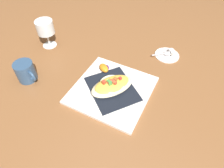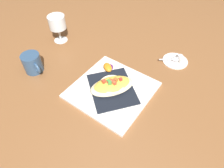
{
  "view_description": "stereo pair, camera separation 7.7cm",
  "coord_description": "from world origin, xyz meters",
  "px_view_note": "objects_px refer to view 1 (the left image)",
  "views": [
    {
      "loc": [
        -0.29,
        0.43,
        0.61
      ],
      "look_at": [
        0.0,
        0.0,
        0.04
      ],
      "focal_mm": 31.82,
      "sensor_mm": 36.0,
      "label": 1
    },
    {
      "loc": [
        -0.35,
        0.38,
        0.61
      ],
      "look_at": [
        0.0,
        0.0,
        0.04
      ],
      "focal_mm": 31.82,
      "sensor_mm": 36.0,
      "label": 2
    }
  ],
  "objects_px": {
    "creamer_saucer": "(167,55)",
    "stemmed_glass": "(45,29)",
    "creamer_cup_0": "(173,54)",
    "square_plate": "(112,90)",
    "creamer_cup_1": "(171,51)",
    "coffee_mug": "(26,72)",
    "spoon": "(167,53)",
    "gratin_dish": "(112,85)",
    "orange_garnish": "(104,68)"
  },
  "relations": [
    {
      "from": "creamer_saucer",
      "to": "coffee_mug",
      "type": "bearing_deg",
      "value": 48.33
    },
    {
      "from": "square_plate",
      "to": "spoon",
      "type": "height_order",
      "value": "spoon"
    },
    {
      "from": "square_plate",
      "to": "creamer_cup_0",
      "type": "height_order",
      "value": "creamer_cup_0"
    },
    {
      "from": "square_plate",
      "to": "stemmed_glass",
      "type": "xyz_separation_m",
      "value": [
        0.43,
        -0.07,
        0.09
      ]
    },
    {
      "from": "gratin_dish",
      "to": "creamer_cup_1",
      "type": "xyz_separation_m",
      "value": [
        -0.1,
        -0.36,
        -0.02
      ]
    },
    {
      "from": "stemmed_glass",
      "to": "creamer_cup_1",
      "type": "bearing_deg",
      "value": -151.89
    },
    {
      "from": "coffee_mug",
      "to": "spoon",
      "type": "height_order",
      "value": "coffee_mug"
    },
    {
      "from": "square_plate",
      "to": "creamer_cup_1",
      "type": "relative_size",
      "value": 12.36
    },
    {
      "from": "stemmed_glass",
      "to": "creamer_cup_1",
      "type": "xyz_separation_m",
      "value": [
        -0.53,
        -0.29,
        -0.08
      ]
    },
    {
      "from": "orange_garnish",
      "to": "creamer_saucer",
      "type": "relative_size",
      "value": 0.58
    },
    {
      "from": "creamer_cup_0",
      "to": "creamer_cup_1",
      "type": "bearing_deg",
      "value": -44.36
    },
    {
      "from": "square_plate",
      "to": "creamer_saucer",
      "type": "height_order",
      "value": "square_plate"
    },
    {
      "from": "creamer_cup_0",
      "to": "square_plate",
      "type": "bearing_deg",
      "value": 71.22
    },
    {
      "from": "stemmed_glass",
      "to": "creamer_cup_0",
      "type": "distance_m",
      "value": 0.62
    },
    {
      "from": "square_plate",
      "to": "spoon",
      "type": "bearing_deg",
      "value": -105.09
    },
    {
      "from": "square_plate",
      "to": "orange_garnish",
      "type": "height_order",
      "value": "orange_garnish"
    },
    {
      "from": "orange_garnish",
      "to": "creamer_cup_0",
      "type": "xyz_separation_m",
      "value": [
        -0.21,
        -0.27,
        -0.01
      ]
    },
    {
      "from": "orange_garnish",
      "to": "creamer_cup_1",
      "type": "bearing_deg",
      "value": -123.91
    },
    {
      "from": "creamer_cup_0",
      "to": "creamer_cup_1",
      "type": "distance_m",
      "value": 0.02
    },
    {
      "from": "gratin_dish",
      "to": "stemmed_glass",
      "type": "distance_m",
      "value": 0.44
    },
    {
      "from": "stemmed_glass",
      "to": "creamer_saucer",
      "type": "height_order",
      "value": "stemmed_glass"
    },
    {
      "from": "gratin_dish",
      "to": "coffee_mug",
      "type": "xyz_separation_m",
      "value": [
        0.33,
        0.14,
        0.0
      ]
    },
    {
      "from": "orange_garnish",
      "to": "stemmed_glass",
      "type": "distance_m",
      "value": 0.35
    },
    {
      "from": "orange_garnish",
      "to": "spoon",
      "type": "bearing_deg",
      "value": -125.02
    },
    {
      "from": "stemmed_glass",
      "to": "spoon",
      "type": "distance_m",
      "value": 0.59
    },
    {
      "from": "gratin_dish",
      "to": "spoon",
      "type": "distance_m",
      "value": 0.34
    },
    {
      "from": "orange_garnish",
      "to": "creamer_saucer",
      "type": "xyz_separation_m",
      "value": [
        -0.18,
        -0.26,
        -0.02
      ]
    },
    {
      "from": "creamer_cup_0",
      "to": "creamer_cup_1",
      "type": "xyz_separation_m",
      "value": [
        0.02,
        -0.02,
        0.0
      ]
    },
    {
      "from": "square_plate",
      "to": "creamer_cup_0",
      "type": "relative_size",
      "value": 12.36
    },
    {
      "from": "creamer_saucer",
      "to": "creamer_cup_0",
      "type": "relative_size",
      "value": 4.82
    },
    {
      "from": "stemmed_glass",
      "to": "creamer_cup_0",
      "type": "relative_size",
      "value": 5.67
    },
    {
      "from": "orange_garnish",
      "to": "spoon",
      "type": "xyz_separation_m",
      "value": [
        -0.18,
        -0.26,
        -0.01
      ]
    },
    {
      "from": "stemmed_glass",
      "to": "creamer_cup_1",
      "type": "distance_m",
      "value": 0.61
    },
    {
      "from": "spoon",
      "to": "creamer_cup_0",
      "type": "distance_m",
      "value": 0.03
    },
    {
      "from": "creamer_saucer",
      "to": "spoon",
      "type": "height_order",
      "value": "spoon"
    },
    {
      "from": "spoon",
      "to": "creamer_cup_0",
      "type": "relative_size",
      "value": 3.39
    },
    {
      "from": "creamer_cup_0",
      "to": "creamer_cup_1",
      "type": "height_order",
      "value": "same"
    },
    {
      "from": "square_plate",
      "to": "coffee_mug",
      "type": "bearing_deg",
      "value": 23.47
    },
    {
      "from": "gratin_dish",
      "to": "creamer_cup_1",
      "type": "relative_size",
      "value": 8.36
    },
    {
      "from": "square_plate",
      "to": "stemmed_glass",
      "type": "height_order",
      "value": "stemmed_glass"
    },
    {
      "from": "square_plate",
      "to": "spoon",
      "type": "xyz_separation_m",
      "value": [
        -0.09,
        -0.33,
        0.01
      ]
    },
    {
      "from": "creamer_saucer",
      "to": "orange_garnish",
      "type": "bearing_deg",
      "value": 54.86
    },
    {
      "from": "orange_garnish",
      "to": "spoon",
      "type": "distance_m",
      "value": 0.32
    },
    {
      "from": "creamer_saucer",
      "to": "stemmed_glass",
      "type": "bearing_deg",
      "value": 26.36
    },
    {
      "from": "creamer_saucer",
      "to": "creamer_cup_1",
      "type": "height_order",
      "value": "creamer_cup_1"
    },
    {
      "from": "creamer_saucer",
      "to": "creamer_cup_1",
      "type": "xyz_separation_m",
      "value": [
        -0.01,
        -0.02,
        0.01
      ]
    },
    {
      "from": "coffee_mug",
      "to": "creamer_cup_0",
      "type": "bearing_deg",
      "value": -132.74
    },
    {
      "from": "orange_garnish",
      "to": "stemmed_glass",
      "type": "xyz_separation_m",
      "value": [
        0.34,
        -0.0,
        0.07
      ]
    },
    {
      "from": "gratin_dish",
      "to": "orange_garnish",
      "type": "distance_m",
      "value": 0.12
    },
    {
      "from": "spoon",
      "to": "creamer_cup_1",
      "type": "relative_size",
      "value": 3.39
    }
  ]
}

